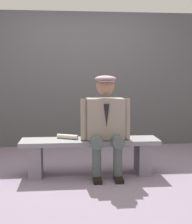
{
  "coord_description": "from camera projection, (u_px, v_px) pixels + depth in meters",
  "views": [
    {
      "loc": [
        0.28,
        3.86,
        1.26
      ],
      "look_at": [
        -0.08,
        0.0,
        0.81
      ],
      "focal_mm": 49.58,
      "sensor_mm": 36.0,
      "label": 1
    }
  ],
  "objects": [
    {
      "name": "bench",
      "position": [
        90.0,
        151.0,
        3.96
      ],
      "size": [
        1.76,
        0.4,
        0.46
      ],
      "color": "slate",
      "rests_on": "ground"
    },
    {
      "name": "rolled_magazine",
      "position": [
        67.0,
        137.0,
        3.96
      ],
      "size": [
        0.28,
        0.17,
        0.06
      ],
      "primitive_type": "cylinder",
      "rotation": [
        0.0,
        1.57,
        -0.44
      ],
      "color": "beige",
      "rests_on": "bench"
    },
    {
      "name": "ground_plane",
      "position": [
        90.0,
        174.0,
        3.99
      ],
      "size": [
        30.0,
        30.0,
        0.0
      ],
      "primitive_type": "plane",
      "color": "slate"
    },
    {
      "name": "stadium_wall",
      "position": [
        83.0,
        80.0,
        5.62
      ],
      "size": [
        12.0,
        0.24,
        2.38
      ],
      "primitive_type": "cube",
      "color": "#4D4C4E",
      "rests_on": "ground"
    },
    {
      "name": "seated_man",
      "position": [
        106.0,
        120.0,
        3.88
      ],
      "size": [
        0.63,
        0.55,
        1.27
      ],
      "color": "gray",
      "rests_on": "ground"
    }
  ]
}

